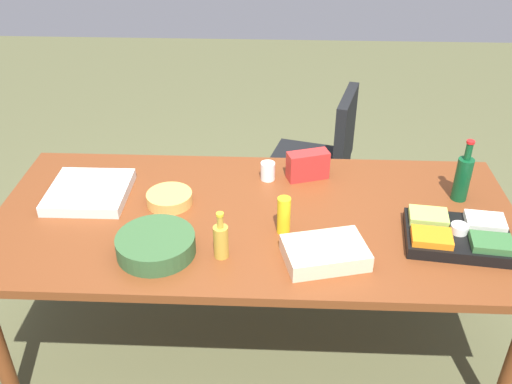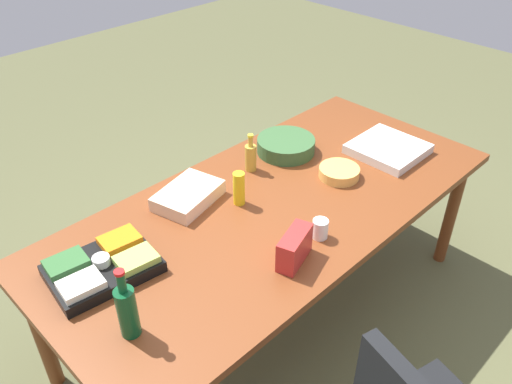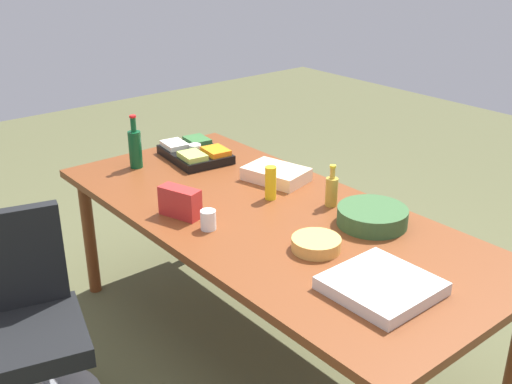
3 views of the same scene
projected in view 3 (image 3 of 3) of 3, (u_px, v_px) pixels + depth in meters
ground_plane at (267, 346)px, 3.21m from camera, size 10.00×10.00×0.00m
conference_table at (268, 226)px, 2.93m from camera, size 2.33×1.07×0.77m
office_chair at (28, 344)px, 2.67m from camera, size 0.59×0.59×0.92m
chip_bowl at (316, 244)px, 2.56m from camera, size 0.25×0.25×0.05m
dressing_bottle at (332, 190)px, 2.95m from camera, size 0.07×0.07×0.21m
veggie_tray at (195, 153)px, 3.58m from camera, size 0.45×0.35×0.09m
chip_bag_red at (180, 202)px, 2.85m from camera, size 0.21×0.14×0.14m
pizza_box at (381, 286)px, 2.27m from camera, size 0.36×0.36×0.05m
mustard_bottle at (271, 183)px, 3.03m from camera, size 0.06×0.06×0.17m
sheet_cake at (276, 174)px, 3.27m from camera, size 0.36×0.29×0.07m
salad_bowl at (372, 216)px, 2.78m from camera, size 0.33×0.33×0.08m
wine_bottle at (135, 148)px, 3.42m from camera, size 0.09×0.09×0.30m
paper_cup at (208, 220)px, 2.73m from camera, size 0.08×0.08×0.09m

